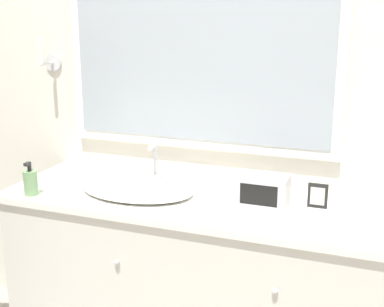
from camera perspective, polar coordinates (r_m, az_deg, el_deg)
The scene contains 7 objects.
wall_back at distance 2.54m, azimuth 4.82°, elevation 6.15°, with size 8.00×0.18×2.55m.
vanity_counter at distance 2.52m, azimuth 2.38°, elevation -14.31°, with size 1.91×0.61×0.87m.
sink_basin at distance 2.44m, azimuth -5.77°, elevation -3.70°, with size 0.52×0.41×0.18m.
soap_bottle at distance 2.49m, azimuth -16.84°, elevation -2.93°, with size 0.06×0.06×0.15m.
appliance_box at distance 2.27m, azimuth 7.50°, elevation -3.91°, with size 0.22×0.14×0.13m.
picture_frame at distance 2.29m, azimuth 13.26°, elevation -4.41°, with size 0.08×0.01×0.11m.
hand_towel_far_corner at distance 2.31m, azimuth 17.36°, elevation -5.41°, with size 0.18×0.13×0.04m.
Camera 1 is at (0.68, -1.76, 1.68)m, focal length 50.00 mm.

